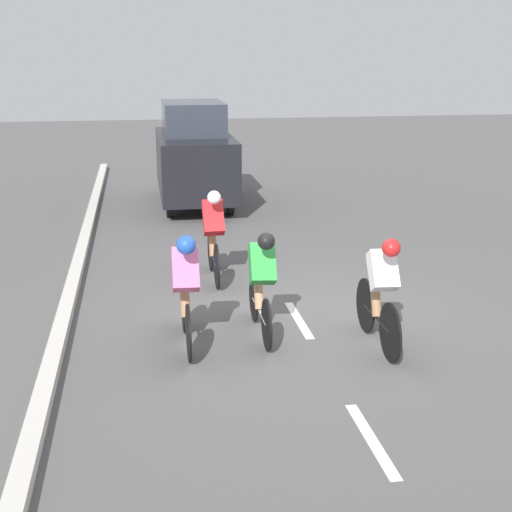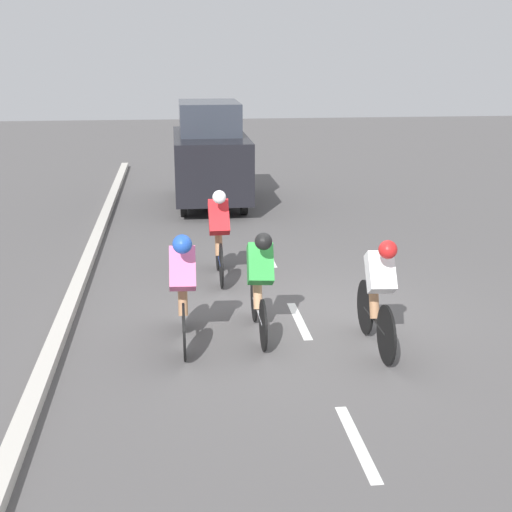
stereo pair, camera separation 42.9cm
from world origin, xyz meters
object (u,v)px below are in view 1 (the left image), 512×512
Objects in this scene: cyclist_red at (213,233)px; support_car at (194,155)px; cyclist_green at (262,280)px; cyclist_white at (381,290)px; cyclist_pink at (186,287)px.

support_car reaches higher than cyclist_red.
cyclist_white is at bearing 156.92° from cyclist_green.
cyclist_green is (1.39, -0.59, 0.00)m from cyclist_white.
cyclist_red is at bearing -81.69° from cyclist_green.
cyclist_green is at bearing 91.22° from support_car.
support_car is (0.18, -8.40, 0.43)m from cyclist_green.
cyclist_green is (-0.98, -0.21, -0.03)m from cyclist_pink.
support_car reaches higher than cyclist_green.
support_car is at bearing -80.10° from cyclist_white.
cyclist_white is at bearing 99.90° from support_car.
cyclist_pink is (0.62, 2.67, 0.01)m from cyclist_red.
cyclist_white is (-1.75, 3.05, -0.02)m from cyclist_red.
cyclist_white is 1.51m from cyclist_green.
cyclist_green is at bearing -168.16° from cyclist_pink.
support_car reaches higher than cyclist_white.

